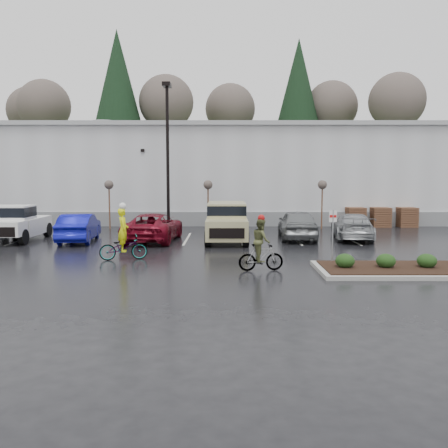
{
  "coord_description": "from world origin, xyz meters",
  "views": [
    {
      "loc": [
        -0.42,
        -18.11,
        3.56
      ],
      "look_at": [
        -0.44,
        3.5,
        1.3
      ],
      "focal_mm": 38.0,
      "sensor_mm": 36.0,
      "label": 1
    }
  ],
  "objects_px": {
    "pallet_stack_b": "(380,217)",
    "sapling_east": "(322,187)",
    "sapling_west": "(109,187)",
    "car_grey": "(297,224)",
    "suv_tan": "(227,222)",
    "sapling_mid": "(208,187)",
    "car_red": "(153,227)",
    "lamppost": "(168,141)",
    "fire_lane_sign": "(333,230)",
    "pallet_stack_c": "(407,217)",
    "pickup_white": "(20,222)",
    "pallet_stack_a": "(355,217)",
    "cyclist_olive": "(261,250)",
    "car_blue": "(79,227)",
    "cyclist_hivis": "(123,242)",
    "car_far_silver": "(352,226)"
  },
  "relations": [
    {
      "from": "sapling_mid",
      "to": "car_blue",
      "type": "distance_m",
      "value": 9.21
    },
    {
      "from": "car_grey",
      "to": "cyclist_olive",
      "type": "height_order",
      "value": "cyclist_olive"
    },
    {
      "from": "sapling_west",
      "to": "cyclist_olive",
      "type": "distance_m",
      "value": 16.55
    },
    {
      "from": "car_blue",
      "to": "car_far_silver",
      "type": "xyz_separation_m",
      "value": [
        14.83,
        0.96,
        -0.03
      ]
    },
    {
      "from": "pickup_white",
      "to": "car_red",
      "type": "distance_m",
      "value": 7.3
    },
    {
      "from": "sapling_mid",
      "to": "pickup_white",
      "type": "bearing_deg",
      "value": -151.29
    },
    {
      "from": "sapling_mid",
      "to": "pallet_stack_b",
      "type": "distance_m",
      "value": 11.92
    },
    {
      "from": "sapling_east",
      "to": "cyclist_hivis",
      "type": "xyz_separation_m",
      "value": [
        -10.65,
        -11.5,
        -1.99
      ]
    },
    {
      "from": "sapling_west",
      "to": "fire_lane_sign",
      "type": "bearing_deg",
      "value": -47.33
    },
    {
      "from": "lamppost",
      "to": "cyclist_olive",
      "type": "height_order",
      "value": "lamppost"
    },
    {
      "from": "pallet_stack_b",
      "to": "pallet_stack_c",
      "type": "bearing_deg",
      "value": 0.0
    },
    {
      "from": "pallet_stack_b",
      "to": "suv_tan",
      "type": "height_order",
      "value": "suv_tan"
    },
    {
      "from": "lamppost",
      "to": "pallet_stack_c",
      "type": "height_order",
      "value": "lamppost"
    },
    {
      "from": "cyclist_hivis",
      "to": "car_blue",
      "type": "bearing_deg",
      "value": 18.23
    },
    {
      "from": "lamppost",
      "to": "pallet_stack_a",
      "type": "bearing_deg",
      "value": 9.09
    },
    {
      "from": "suv_tan",
      "to": "sapling_west",
      "type": "bearing_deg",
      "value": 142.02
    },
    {
      "from": "lamppost",
      "to": "fire_lane_sign",
      "type": "xyz_separation_m",
      "value": [
        7.8,
        -11.8,
        -4.28
      ]
    },
    {
      "from": "car_far_silver",
      "to": "car_blue",
      "type": "bearing_deg",
      "value": 11.67
    },
    {
      "from": "car_red",
      "to": "lamppost",
      "type": "bearing_deg",
      "value": -88.45
    },
    {
      "from": "pallet_stack_b",
      "to": "pickup_white",
      "type": "xyz_separation_m",
      "value": [
        -21.74,
        -6.5,
        0.3
      ]
    },
    {
      "from": "car_red",
      "to": "car_grey",
      "type": "distance_m",
      "value": 7.91
    },
    {
      "from": "sapling_west",
      "to": "pallet_stack_a",
      "type": "height_order",
      "value": "sapling_west"
    },
    {
      "from": "pallet_stack_c",
      "to": "car_blue",
      "type": "bearing_deg",
      "value": -160.79
    },
    {
      "from": "sapling_east",
      "to": "car_grey",
      "type": "distance_m",
      "value": 5.87
    },
    {
      "from": "suv_tan",
      "to": "car_grey",
      "type": "height_order",
      "value": "suv_tan"
    },
    {
      "from": "sapling_mid",
      "to": "pallet_stack_a",
      "type": "relative_size",
      "value": 2.37
    },
    {
      "from": "pallet_stack_b",
      "to": "car_red",
      "type": "height_order",
      "value": "car_red"
    },
    {
      "from": "car_blue",
      "to": "car_far_silver",
      "type": "bearing_deg",
      "value": 178.01
    },
    {
      "from": "pallet_stack_c",
      "to": "pickup_white",
      "type": "distance_m",
      "value": 24.42
    },
    {
      "from": "sapling_mid",
      "to": "car_red",
      "type": "distance_m",
      "value": 6.71
    },
    {
      "from": "pallet_stack_b",
      "to": "sapling_east",
      "type": "bearing_deg",
      "value": -166.61
    },
    {
      "from": "car_grey",
      "to": "car_blue",
      "type": "bearing_deg",
      "value": 7.8
    },
    {
      "from": "pallet_stack_b",
      "to": "sapling_west",
      "type": "bearing_deg",
      "value": -176.86
    },
    {
      "from": "pallet_stack_c",
      "to": "car_grey",
      "type": "xyz_separation_m",
      "value": [
        -8.37,
        -6.02,
        0.15
      ]
    },
    {
      "from": "lamppost",
      "to": "pallet_stack_c",
      "type": "distance_m",
      "value": 16.89
    },
    {
      "from": "pallet_stack_a",
      "to": "pickup_white",
      "type": "bearing_deg",
      "value": -162.03
    },
    {
      "from": "car_red",
      "to": "cyclist_hivis",
      "type": "distance_m",
      "value": 5.72
    },
    {
      "from": "pallet_stack_c",
      "to": "fire_lane_sign",
      "type": "distance_m",
      "value": 16.07
    },
    {
      "from": "sapling_mid",
      "to": "car_blue",
      "type": "relative_size",
      "value": 0.7
    },
    {
      "from": "sapling_east",
      "to": "car_far_silver",
      "type": "bearing_deg",
      "value": -82.66
    },
    {
      "from": "pallet_stack_b",
      "to": "sapling_mid",
      "type": "bearing_deg",
      "value": -175.11
    },
    {
      "from": "car_blue",
      "to": "cyclist_hivis",
      "type": "xyz_separation_m",
      "value": [
        3.52,
        -5.47,
        -0.01
      ]
    },
    {
      "from": "lamppost",
      "to": "car_grey",
      "type": "relative_size",
      "value": 1.91
    },
    {
      "from": "sapling_mid",
      "to": "pickup_white",
      "type": "height_order",
      "value": "sapling_mid"
    },
    {
      "from": "pallet_stack_b",
      "to": "lamppost",
      "type": "bearing_deg",
      "value": -171.98
    },
    {
      "from": "pallet_stack_a",
      "to": "cyclist_olive",
      "type": "height_order",
      "value": "cyclist_olive"
    },
    {
      "from": "pickup_white",
      "to": "cyclist_olive",
      "type": "bearing_deg",
      "value": -33.64
    },
    {
      "from": "lamppost",
      "to": "sapling_east",
      "type": "bearing_deg",
      "value": 5.71
    },
    {
      "from": "pallet_stack_c",
      "to": "car_blue",
      "type": "distance_m",
      "value": 21.37
    },
    {
      "from": "pallet_stack_a",
      "to": "suv_tan",
      "type": "distance_m",
      "value": 11.26
    }
  ]
}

